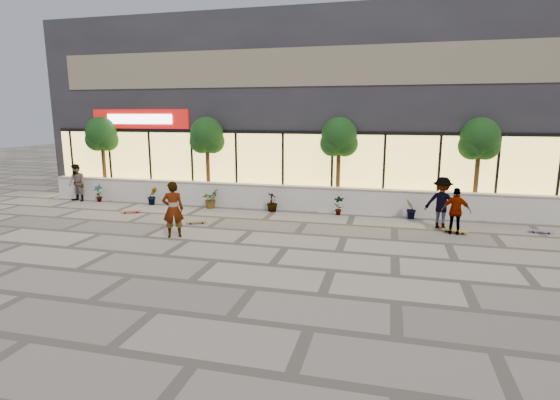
% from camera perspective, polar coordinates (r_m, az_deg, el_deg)
% --- Properties ---
extents(ground, '(80.00, 80.00, 0.00)m').
position_cam_1_polar(ground, '(12.51, -8.41, -7.81)').
color(ground, '#A19C8B').
rests_on(ground, ground).
extents(planter_wall, '(22.00, 0.42, 1.04)m').
position_cam_1_polar(planter_wall, '(18.81, -0.31, 0.41)').
color(planter_wall, silver).
rests_on(planter_wall, ground).
extents(retail_building, '(24.00, 9.17, 8.50)m').
position_cam_1_polar(retail_building, '(23.83, 3.03, 11.67)').
color(retail_building, '#26252B').
rests_on(retail_building, ground).
extents(shrub_a, '(0.43, 0.29, 0.81)m').
position_cam_1_polar(shrub_a, '(22.05, -22.62, 0.83)').
color(shrub_a, '#113513').
rests_on(shrub_a, ground).
extents(shrub_b, '(0.57, 0.57, 0.81)m').
position_cam_1_polar(shrub_b, '(20.51, -16.33, 0.52)').
color(shrub_b, '#113513').
rests_on(shrub_b, ground).
extents(shrub_c, '(0.68, 0.77, 0.81)m').
position_cam_1_polar(shrub_c, '(19.25, -9.11, 0.16)').
color(shrub_c, '#113513').
rests_on(shrub_c, ground).
extents(shrub_d, '(0.64, 0.64, 0.81)m').
position_cam_1_polar(shrub_d, '(18.34, -1.04, -0.25)').
color(shrub_d, '#113513').
rests_on(shrub_d, ground).
extents(shrub_e, '(0.46, 0.35, 0.81)m').
position_cam_1_polar(shrub_e, '(17.83, 7.68, -0.69)').
color(shrub_e, '#113513').
rests_on(shrub_e, ground).
extents(shrub_f, '(0.55, 0.57, 0.81)m').
position_cam_1_polar(shrub_f, '(17.75, 16.69, -1.12)').
color(shrub_f, '#113513').
rests_on(shrub_f, ground).
extents(tree_west, '(1.60, 1.50, 3.92)m').
position_cam_1_polar(tree_west, '(23.07, -22.26, 7.75)').
color(tree_west, '#4B351B').
rests_on(tree_west, ground).
extents(tree_midwest, '(1.60, 1.50, 3.92)m').
position_cam_1_polar(tree_midwest, '(20.32, -9.52, 8.06)').
color(tree_midwest, '#4B351B').
rests_on(tree_midwest, ground).
extents(tree_mideast, '(1.60, 1.50, 3.92)m').
position_cam_1_polar(tree_mideast, '(18.75, 7.71, 7.86)').
color(tree_mideast, '#4B351B').
rests_on(tree_mideast, ground).
extents(tree_east, '(1.60, 1.50, 3.92)m').
position_cam_1_polar(tree_east, '(18.93, 24.61, 6.98)').
color(tree_east, '#4B351B').
rests_on(tree_east, ground).
extents(skater_center, '(0.82, 0.71, 1.88)m').
position_cam_1_polar(skater_center, '(14.86, -13.80, -1.19)').
color(skater_center, white).
rests_on(skater_center, ground).
extents(skater_left, '(0.99, 0.85, 1.75)m').
position_cam_1_polar(skater_left, '(22.47, -24.99, 2.04)').
color(skater_left, '#8D7A5B').
rests_on(skater_left, ground).
extents(skater_right_near, '(0.97, 0.47, 1.61)m').
position_cam_1_polar(skater_right_near, '(15.92, 22.00, -1.37)').
color(skater_right_near, silver).
rests_on(skater_right_near, ground).
extents(skater_right_far, '(1.34, 0.99, 1.85)m').
position_cam_1_polar(skater_right_far, '(16.61, 20.39, -0.34)').
color(skater_right_far, maroon).
rests_on(skater_right_far, ground).
extents(skateboard_center, '(0.75, 0.49, 0.09)m').
position_cam_1_polar(skateboard_center, '(16.62, -10.86, -2.83)').
color(skateboard_center, brown).
rests_on(skateboard_center, ground).
extents(skateboard_left, '(0.81, 0.51, 0.10)m').
position_cam_1_polar(skateboard_left, '(19.09, -18.90, -1.41)').
color(skateboard_left, red).
rests_on(skateboard_left, ground).
extents(skateboard_right_near, '(0.89, 0.50, 0.10)m').
position_cam_1_polar(skateboard_right_near, '(16.23, 21.85, -3.75)').
color(skateboard_right_near, olive).
rests_on(skateboard_right_near, ground).
extents(skateboard_right_far, '(0.79, 0.30, 0.09)m').
position_cam_1_polar(skateboard_right_far, '(17.55, 30.94, -3.50)').
color(skateboard_right_far, '#5D5092').
rests_on(skateboard_right_far, ground).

